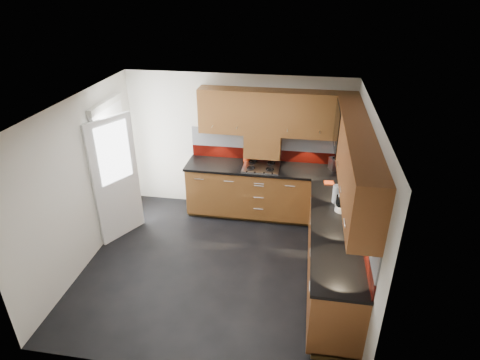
% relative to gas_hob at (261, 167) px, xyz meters
% --- Properties ---
extents(room, '(4.00, 3.80, 2.64)m').
position_rel_gas_hob_xyz_m(room, '(-0.45, -1.47, 0.54)').
color(room, black).
extents(base_cabinets, '(2.70, 3.20, 0.95)m').
position_rel_gas_hob_xyz_m(base_cabinets, '(0.62, -0.75, -0.52)').
color(base_cabinets, '#562B13').
rests_on(base_cabinets, room).
extents(countertop, '(2.72, 3.22, 0.04)m').
position_rel_gas_hob_xyz_m(countertop, '(0.60, -0.77, -0.04)').
color(countertop, black).
rests_on(countertop, base_cabinets).
extents(backsplash, '(2.70, 3.20, 0.54)m').
position_rel_gas_hob_xyz_m(backsplash, '(0.83, -0.54, 0.25)').
color(backsplash, '#660F09').
rests_on(backsplash, countertop).
extents(upper_cabinets, '(2.50, 3.20, 0.72)m').
position_rel_gas_hob_xyz_m(upper_cabinets, '(0.78, -0.69, 0.88)').
color(upper_cabinets, '#562B13').
rests_on(upper_cabinets, room).
extents(extractor_hood, '(0.60, 0.33, 0.40)m').
position_rel_gas_hob_xyz_m(extractor_hood, '(-0.00, 0.17, 0.32)').
color(extractor_hood, '#562B13').
rests_on(extractor_hood, room).
extents(glass_cabinet, '(0.32, 0.80, 0.66)m').
position_rel_gas_hob_xyz_m(glass_cabinet, '(1.26, -0.40, 0.91)').
color(glass_cabinet, black).
rests_on(glass_cabinet, room).
extents(back_door, '(0.42, 1.19, 2.04)m').
position_rel_gas_hob_xyz_m(back_door, '(-2.23, -0.72, 0.08)').
color(back_door, white).
rests_on(back_door, room).
extents(gas_hob, '(0.60, 0.53, 0.05)m').
position_rel_gas_hob_xyz_m(gas_hob, '(0.00, 0.00, 0.00)').
color(gas_hob, silver).
rests_on(gas_hob, countertop).
extents(utensil_pot, '(0.12, 0.12, 0.45)m').
position_rel_gas_hob_xyz_m(utensil_pot, '(-0.27, 0.22, 0.08)').
color(utensil_pot, red).
rests_on(utensil_pot, countertop).
extents(toaster, '(0.32, 0.26, 0.20)m').
position_rel_gas_hob_xyz_m(toaster, '(1.25, 0.16, 0.08)').
color(toaster, silver).
rests_on(toaster, countertop).
extents(food_processor, '(0.16, 0.16, 0.27)m').
position_rel_gas_hob_xyz_m(food_processor, '(1.22, -1.19, 0.11)').
color(food_processor, white).
rests_on(food_processor, countertop).
extents(paper_towel, '(0.13, 0.13, 0.26)m').
position_rel_gas_hob_xyz_m(paper_towel, '(1.17, -0.96, 0.11)').
color(paper_towel, white).
rests_on(paper_towel, countertop).
extents(orange_cloth, '(0.16, 0.14, 0.02)m').
position_rel_gas_hob_xyz_m(orange_cloth, '(1.09, -0.39, -0.01)').
color(orange_cloth, '#D54417').
rests_on(orange_cloth, countertop).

